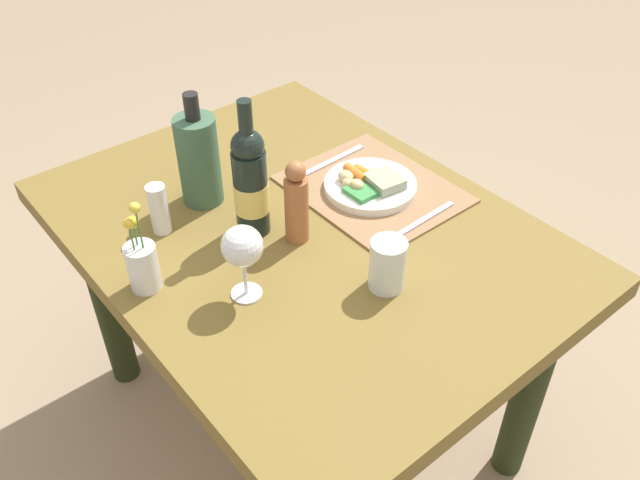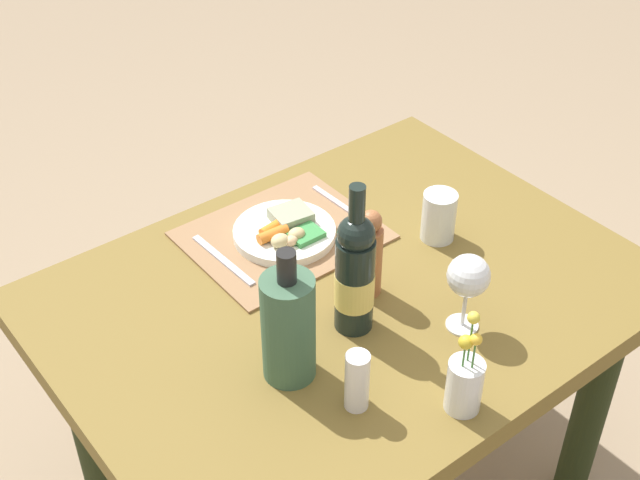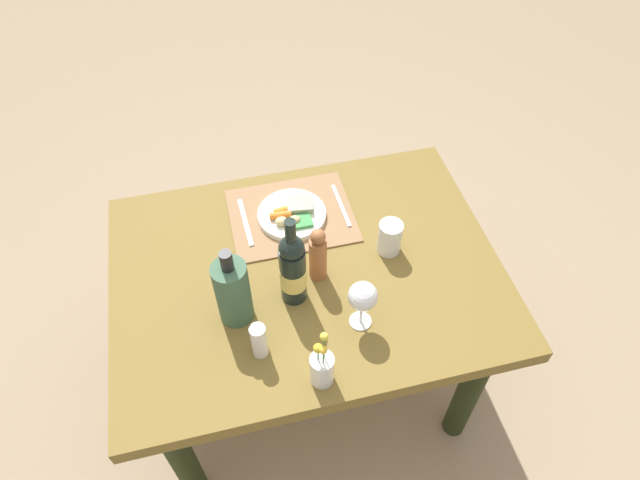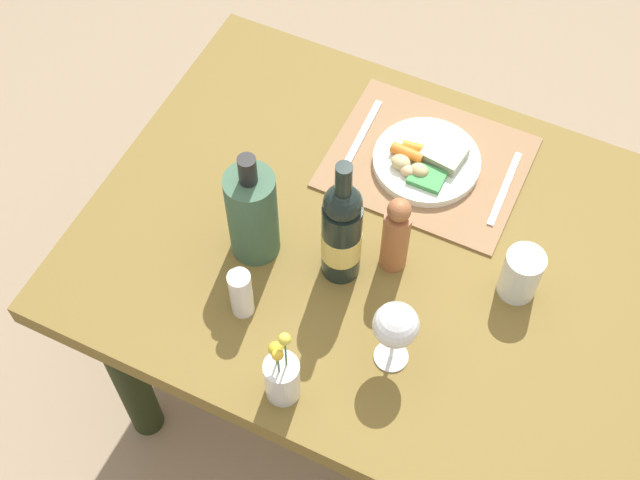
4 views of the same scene
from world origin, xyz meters
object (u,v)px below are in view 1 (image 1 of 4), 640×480
Objects in this scene: dinner_plate at (370,185)px; salt_shaker at (159,209)px; cooler_bottle at (199,159)px; wine_bottle at (250,182)px; dining_table at (301,262)px; flower_vase at (142,264)px; water_tumbler at (387,267)px; knife at (333,160)px; wine_glass at (242,248)px; fork at (424,220)px; pepper_mill at (296,203)px.

salt_shaker is (0.19, 0.46, 0.04)m from dinner_plate.
cooler_bottle reaches higher than salt_shaker.
wine_bottle reaches higher than salt_shaker.
salt_shaker reaches higher than dining_table.
dining_table is 5.58× the size of flower_vase.
water_tumbler is at bearing -149.73° from salt_shaker.
knife is at bearing -73.04° from wine_bottle.
wine_bottle reaches higher than wine_glass.
knife is at bearing -93.82° from salt_shaker.
cooler_bottle is 2.46× the size of water_tumbler.
fork is 0.53m from cooler_bottle.
pepper_mill is at bearing -101.93° from flower_vase.
salt_shaker is 0.37× the size of wine_bottle.
fork is (-0.17, -0.01, -0.01)m from dinner_plate.
water_tumbler reaches higher than dinner_plate.
fork is 0.30m from pepper_mill.
dinner_plate is at bearing -101.25° from wine_bottle.
pepper_mill reaches higher than knife.
water_tumbler is at bearing -129.13° from flower_vase.
flower_vase reaches higher than fork.
wine_bottle is at bearing -171.53° from cooler_bottle.
flower_vase is at bearing 50.87° from water_tumbler.
salt_shaker is at bearing 45.71° from pepper_mill.
dining_table is 9.84× the size of salt_shaker.
dinner_plate is at bearing -112.09° from salt_shaker.
wine_glass is at bearing 103.42° from dinner_plate.
dinner_plate is at bearing -83.90° from pepper_mill.
flower_vase is at bearing 83.43° from dining_table.
fork is at bearing -139.62° from cooler_bottle.
knife is at bearing -5.12° from dinner_plate.
knife is 0.47m from salt_shaker.
fork is 0.93× the size of flower_vase.
wine_bottle reaches higher than cooler_bottle.
wine_bottle is at bearing 78.75° from dinner_plate.
salt_shaker is at bearing -39.01° from flower_vase.
fork is at bearing -65.51° from water_tumbler.
water_tumbler is (-0.26, -0.01, 0.16)m from dining_table.
knife is 0.60m from flower_vase.
dinner_plate is 0.17m from fork.
fork is 0.46m from wine_glass.
water_tumbler is at bearing -176.99° from dining_table.
fork and knife have the same top height.
pepper_mill is 0.27m from cooler_bottle.
wine_glass is 0.52× the size of wine_bottle.
dining_table is 5.62× the size of knife.
wine_bottle is (0.06, 0.09, 0.23)m from dining_table.
pepper_mill is at bearing 133.32° from dining_table.
wine_bottle reaches higher than dinner_plate.
dining_table is 0.30m from fork.
salt_shaker is 0.15m from cooler_bottle.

